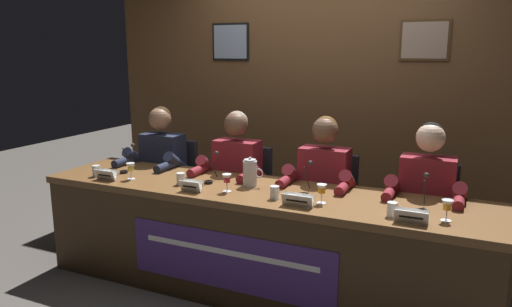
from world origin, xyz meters
TOP-DOWN VIEW (x-y plane):
  - ground_plane at (0.00, 0.00)m, footprint 12.00×12.00m
  - wall_back_panelled at (-0.00, 1.46)m, footprint 4.40×0.14m
  - conference_table at (-0.00, -0.11)m, footprint 3.20×0.74m
  - chair_far_left at (-1.09, 0.55)m, footprint 0.44×0.44m
  - panelist_far_left at (-1.09, 0.35)m, footprint 0.51×0.48m
  - nameplate_far_left at (-1.10, -0.26)m, footprint 0.17×0.06m
  - juice_glass_far_left at (-0.95, -0.16)m, footprint 0.06×0.06m
  - water_cup_far_left at (-1.25, -0.20)m, footprint 0.06×0.06m
  - microphone_far_left at (-1.12, 0.00)m, footprint 0.06×0.17m
  - chair_center_left at (-0.36, 0.55)m, footprint 0.44×0.44m
  - panelist_center_left at (-0.36, 0.35)m, footprint 0.51×0.48m
  - nameplate_center_left at (-0.37, -0.25)m, footprint 0.15×0.06m
  - juice_glass_center_left at (-0.15, -0.15)m, footprint 0.06×0.06m
  - water_cup_center_left at (-0.53, -0.13)m, footprint 0.06×0.06m
  - microphone_center_left at (-0.37, 0.02)m, footprint 0.06×0.17m
  - chair_center_right at (0.36, 0.55)m, footprint 0.44×0.44m
  - panelist_center_right at (0.36, 0.35)m, footprint 0.51×0.48m
  - nameplate_center_right at (0.40, -0.25)m, footprint 0.20×0.06m
  - juice_glass_center_right at (0.51, -0.13)m, footprint 0.06×0.06m
  - water_cup_center_right at (0.21, -0.16)m, footprint 0.06×0.06m
  - microphone_center_right at (0.36, 0.01)m, footprint 0.06×0.17m
  - chair_far_right at (1.09, 0.55)m, footprint 0.44×0.44m
  - panelist_far_right at (1.09, 0.35)m, footprint 0.51×0.48m
  - nameplate_far_right at (1.07, -0.26)m, footprint 0.18×0.06m
  - juice_glass_far_right at (1.24, -0.14)m, footprint 0.06×0.06m
  - water_cup_far_right at (0.95, -0.19)m, footprint 0.06×0.06m
  - microphone_far_right at (1.11, -0.01)m, footprint 0.06×0.17m
  - water_pitcher_central at (-0.07, 0.05)m, footprint 0.15×0.10m

SIDE VIEW (x-z plane):
  - ground_plane at x=0.00m, z-range 0.00..0.00m
  - chair_far_left at x=-1.09m, z-range -0.01..0.89m
  - chair_center_left at x=-0.36m, z-range -0.01..0.89m
  - chair_center_right at x=0.36m, z-range -0.01..0.89m
  - chair_far_right at x=1.09m, z-range -0.01..0.89m
  - conference_table at x=0.00m, z-range 0.14..0.89m
  - panelist_far_left at x=-1.09m, z-range 0.10..1.33m
  - panelist_center_left at x=-0.36m, z-range 0.10..1.33m
  - panelist_center_right at x=0.36m, z-range 0.10..1.33m
  - panelist_far_right at x=1.09m, z-range 0.10..1.33m
  - water_cup_far_left at x=-1.25m, z-range 0.75..0.83m
  - water_cup_center_left at x=-0.53m, z-range 0.75..0.83m
  - water_cup_center_right at x=0.21m, z-range 0.75..0.83m
  - water_cup_far_right at x=0.95m, z-range 0.75..0.83m
  - nameplate_far_left at x=-1.10m, z-range 0.76..0.83m
  - nameplate_center_left at x=-0.37m, z-range 0.76..0.83m
  - nameplate_center_right at x=0.40m, z-range 0.76..0.83m
  - nameplate_far_right at x=1.07m, z-range 0.76..0.83m
  - microphone_far_left at x=-1.12m, z-range 0.72..0.94m
  - microphone_center_left at x=-0.37m, z-range 0.72..0.94m
  - microphone_center_right at x=0.36m, z-range 0.72..0.94m
  - microphone_far_right at x=1.11m, z-range 0.72..0.94m
  - juice_glass_far_left at x=-0.95m, z-range 0.78..0.90m
  - juice_glass_center_left at x=-0.15m, z-range 0.78..0.90m
  - juice_glass_center_right at x=0.51m, z-range 0.78..0.90m
  - juice_glass_far_right at x=1.24m, z-range 0.78..0.90m
  - water_pitcher_central at x=-0.07m, z-range 0.74..0.95m
  - wall_back_panelled at x=0.00m, z-range 0.00..2.60m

